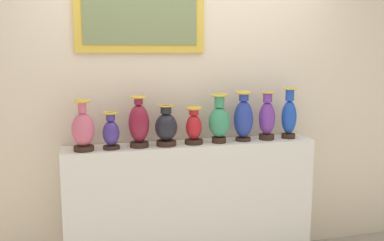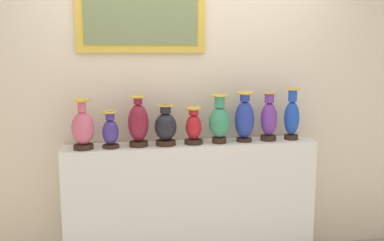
% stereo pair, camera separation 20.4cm
% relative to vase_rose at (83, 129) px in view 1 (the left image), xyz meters
% --- Properties ---
extents(display_shelf, '(2.00, 0.30, 1.04)m').
position_rel_vase_rose_xyz_m(display_shelf, '(0.83, 0.05, -0.68)').
color(display_shelf, silver).
rests_on(display_shelf, ground_plane).
extents(back_wall, '(4.70, 0.14, 2.93)m').
position_rel_vase_rose_xyz_m(back_wall, '(0.82, 0.26, 0.28)').
color(back_wall, beige).
rests_on(back_wall, ground_plane).
extents(vase_rose, '(0.16, 0.16, 0.38)m').
position_rel_vase_rose_xyz_m(vase_rose, '(0.00, 0.00, 0.00)').
color(vase_rose, '#382319').
rests_on(vase_rose, display_shelf).
extents(vase_indigo, '(0.12, 0.12, 0.28)m').
position_rel_vase_rose_xyz_m(vase_indigo, '(0.20, 0.00, -0.03)').
color(vase_indigo, '#382319').
rests_on(vase_indigo, display_shelf).
extents(vase_burgundy, '(0.16, 0.16, 0.39)m').
position_rel_vase_rose_xyz_m(vase_burgundy, '(0.41, 0.02, 0.02)').
color(vase_burgundy, '#382319').
rests_on(vase_burgundy, display_shelf).
extents(vase_onyx, '(0.17, 0.17, 0.32)m').
position_rel_vase_rose_xyz_m(vase_onyx, '(0.62, 0.01, -0.02)').
color(vase_onyx, '#382319').
rests_on(vase_onyx, display_shelf).
extents(vase_crimson, '(0.14, 0.14, 0.30)m').
position_rel_vase_rose_xyz_m(vase_crimson, '(0.84, 0.02, -0.02)').
color(vase_crimson, '#382319').
rests_on(vase_crimson, display_shelf).
extents(vase_jade, '(0.17, 0.17, 0.39)m').
position_rel_vase_rose_xyz_m(vase_jade, '(1.04, 0.01, 0.02)').
color(vase_jade, '#382319').
rests_on(vase_jade, display_shelf).
extents(vase_cobalt, '(0.16, 0.16, 0.40)m').
position_rel_vase_rose_xyz_m(vase_cobalt, '(1.25, 0.03, 0.03)').
color(vase_cobalt, '#382319').
rests_on(vase_cobalt, display_shelf).
extents(vase_violet, '(0.13, 0.13, 0.39)m').
position_rel_vase_rose_xyz_m(vase_violet, '(1.46, 0.03, 0.02)').
color(vase_violet, '#382319').
rests_on(vase_violet, display_shelf).
extents(vase_sapphire, '(0.12, 0.12, 0.42)m').
position_rel_vase_rose_xyz_m(vase_sapphire, '(1.66, 0.03, 0.03)').
color(vase_sapphire, '#382319').
rests_on(vase_sapphire, display_shelf).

